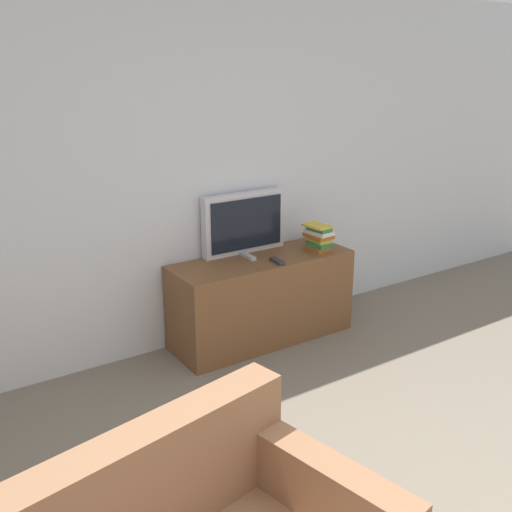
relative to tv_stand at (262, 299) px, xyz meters
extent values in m
cube|color=silver|center=(-0.83, 0.30, 0.97)|extent=(9.00, 0.06, 2.60)
cube|color=brown|center=(0.00, 0.00, 0.00)|extent=(1.42, 0.50, 0.66)
cube|color=silver|center=(-0.03, 0.21, 0.57)|extent=(0.70, 0.08, 0.47)
cube|color=black|center=(-0.03, 0.16, 0.57)|extent=(0.62, 0.01, 0.39)
cube|color=#995623|center=(0.47, -0.07, 0.35)|extent=(0.14, 0.20, 0.03)
cube|color=#2D753D|center=(0.49, -0.07, 0.38)|extent=(0.15, 0.19, 0.03)
cube|color=gold|center=(0.49, -0.06, 0.41)|extent=(0.12, 0.19, 0.03)
cube|color=#995623|center=(0.49, -0.07, 0.45)|extent=(0.16, 0.22, 0.03)
cube|color=silver|center=(0.49, -0.06, 0.47)|extent=(0.15, 0.23, 0.03)
cube|color=#2D753D|center=(0.49, -0.07, 0.50)|extent=(0.12, 0.19, 0.03)
cube|color=gold|center=(0.48, -0.06, 0.53)|extent=(0.17, 0.23, 0.02)
cube|color=#B7B7B7|center=(-0.08, 0.07, 0.34)|extent=(0.05, 0.17, 0.02)
cube|color=#2D2D2D|center=(0.04, -0.15, 0.34)|extent=(0.07, 0.16, 0.02)
camera|label=1|loc=(-2.40, -3.54, 1.76)|focal=42.00mm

